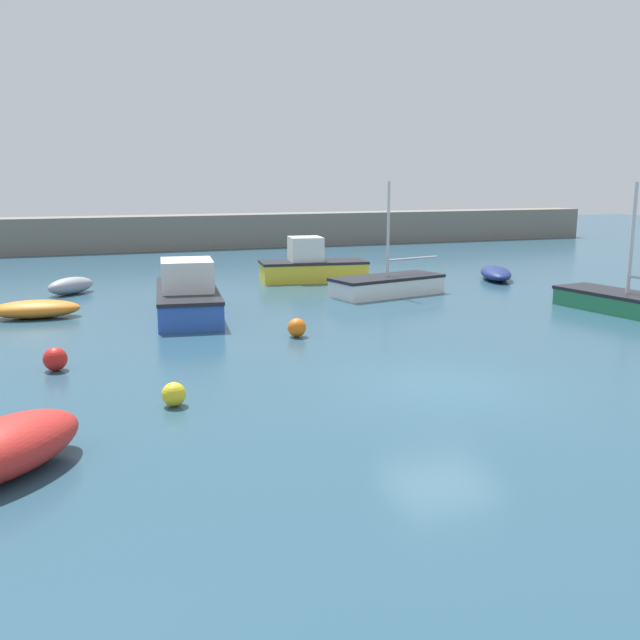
{
  "coord_description": "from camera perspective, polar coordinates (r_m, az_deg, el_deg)",
  "views": [
    {
      "loc": [
        -7.95,
        -13.76,
        4.68
      ],
      "look_at": [
        -0.74,
        6.17,
        0.42
      ],
      "focal_mm": 40.0,
      "sensor_mm": 36.0,
      "label": 1
    }
  ],
  "objects": [
    {
      "name": "mooring_buoy_orange",
      "position": [
        21.2,
        -1.86,
        -0.61
      ],
      "size": [
        0.56,
        0.56,
        0.56
      ],
      "primitive_type": "sphere",
      "color": "orange",
      "rests_on": "ground_plane"
    },
    {
      "name": "dinghy_near_pier",
      "position": [
        30.68,
        -19.32,
        2.6
      ],
      "size": [
        2.25,
        2.11,
        0.68
      ],
      "rotation": [
        0.0,
        0.0,
        0.71
      ],
      "color": "gray",
      "rests_on": "ground_plane"
    },
    {
      "name": "mooring_buoy_red",
      "position": [
        18.68,
        -20.43,
        -2.94
      ],
      "size": [
        0.59,
        0.59,
        0.59
      ],
      "primitive_type": "sphere",
      "color": "red",
      "rests_on": "ground_plane"
    },
    {
      "name": "sailboat_short_mast",
      "position": [
        28.8,
        5.4,
        2.8
      ],
      "size": [
        5.04,
        2.79,
        4.51
      ],
      "rotation": [
        0.0,
        0.0,
        3.37
      ],
      "color": "white",
      "rests_on": "ground_plane"
    },
    {
      "name": "motorboat_grey_hull",
      "position": [
        24.83,
        -10.56,
        1.98
      ],
      "size": [
        2.82,
        6.33,
        1.96
      ],
      "rotation": [
        0.0,
        0.0,
        1.44
      ],
      "color": "#2D56B7",
      "rests_on": "ground_plane"
    },
    {
      "name": "sailboat_twin_hulled",
      "position": [
        27.1,
        23.33,
        1.31
      ],
      "size": [
        2.57,
        5.42,
        4.52
      ],
      "rotation": [
        0.0,
        0.0,
        1.73
      ],
      "color": "#287A4C",
      "rests_on": "ground_plane"
    },
    {
      "name": "mooring_buoy_yellow",
      "position": [
        15.17,
        -11.61,
        -5.84
      ],
      "size": [
        0.51,
        0.51,
        0.51
      ],
      "primitive_type": "sphere",
      "color": "yellow",
      "rests_on": "ground_plane"
    },
    {
      "name": "cabin_cruiser_white",
      "position": [
        32.66,
        -0.69,
        4.35
      ],
      "size": [
        5.05,
        2.61,
        2.01
      ],
      "rotation": [
        0.0,
        0.0,
        6.15
      ],
      "color": "yellow",
      "rests_on": "ground_plane"
    },
    {
      "name": "rowboat_blue_near",
      "position": [
        25.89,
        -21.81,
        0.82
      ],
      "size": [
        3.03,
        1.63,
        0.6
      ],
      "rotation": [
        0.0,
        0.0,
        3.04
      ],
      "color": "orange",
      "rests_on": "ground_plane"
    },
    {
      "name": "ground_plane",
      "position": [
        16.59,
        9.75,
        -5.54
      ],
      "size": [
        120.0,
        120.0,
        0.2
      ],
      "primitive_type": "cube",
      "color": "#284C60"
    },
    {
      "name": "rowboat_white_midwater",
      "position": [
        12.58,
        -24.03,
        -9.34
      ],
      "size": [
        3.14,
        3.25,
        0.89
      ],
      "rotation": [
        0.0,
        0.0,
        3.97
      ],
      "color": "red",
      "rests_on": "ground_plane"
    },
    {
      "name": "open_tender_yellow",
      "position": [
        34.08,
        13.88,
        3.66
      ],
      "size": [
        2.61,
        3.68,
        0.6
      ],
      "rotation": [
        0.0,
        0.0,
        1.14
      ],
      "color": "navy",
      "rests_on": "ground_plane"
    },
    {
      "name": "harbor_breakwater",
      "position": [
        48.25,
        -10.42,
        6.95
      ],
      "size": [
        60.66,
        2.46,
        2.21
      ],
      "primitive_type": "cube",
      "color": "slate",
      "rests_on": "ground_plane"
    }
  ]
}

